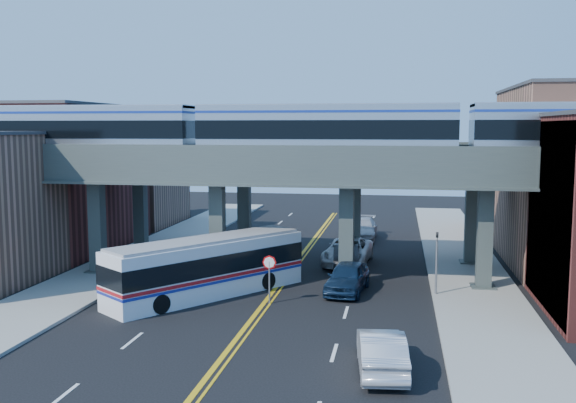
% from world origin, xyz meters
% --- Properties ---
extents(ground, '(120.00, 120.00, 0.00)m').
position_xyz_m(ground, '(0.00, 0.00, 0.00)').
color(ground, black).
rests_on(ground, ground).
extents(sidewalk_west, '(5.00, 70.00, 0.16)m').
position_xyz_m(sidewalk_west, '(-11.50, 10.00, 0.08)').
color(sidewalk_west, gray).
rests_on(sidewalk_west, ground).
extents(sidewalk_east, '(5.00, 70.00, 0.16)m').
position_xyz_m(sidewalk_east, '(11.50, 10.00, 0.08)').
color(sidewalk_east, gray).
rests_on(sidewalk_east, ground).
extents(building_west_b, '(8.00, 14.00, 11.00)m').
position_xyz_m(building_west_b, '(-18.50, 16.00, 5.50)').
color(building_west_b, maroon).
rests_on(building_west_b, ground).
extents(building_west_c, '(8.00, 10.00, 8.00)m').
position_xyz_m(building_west_c, '(-18.50, 29.00, 4.00)').
color(building_west_c, '#A46C55').
rests_on(building_west_c, ground).
extents(building_east_b, '(8.00, 14.00, 12.00)m').
position_xyz_m(building_east_b, '(18.50, 16.00, 6.00)').
color(building_east_b, '#A46C55').
rests_on(building_east_b, ground).
extents(building_east_c, '(8.00, 10.00, 9.00)m').
position_xyz_m(building_east_c, '(18.50, 29.00, 4.50)').
color(building_east_c, maroon).
rests_on(building_east_c, ground).
extents(mural_panel, '(0.10, 9.50, 9.50)m').
position_xyz_m(mural_panel, '(14.55, 4.00, 4.75)').
color(mural_panel, teal).
rests_on(mural_panel, ground).
extents(elevated_viaduct_near, '(52.00, 3.60, 7.40)m').
position_xyz_m(elevated_viaduct_near, '(0.00, 8.00, 6.47)').
color(elevated_viaduct_near, '#404A46').
rests_on(elevated_viaduct_near, ground).
extents(elevated_viaduct_far, '(52.00, 3.60, 7.40)m').
position_xyz_m(elevated_viaduct_far, '(0.00, 15.00, 6.47)').
color(elevated_viaduct_far, '#404A46').
rests_on(elevated_viaduct_far, ground).
extents(transit_train, '(47.01, 2.95, 3.43)m').
position_xyz_m(transit_train, '(2.71, 8.00, 9.26)').
color(transit_train, black).
rests_on(transit_train, elevated_viaduct_near).
extents(stop_sign, '(0.76, 0.09, 2.63)m').
position_xyz_m(stop_sign, '(0.30, 3.00, 1.76)').
color(stop_sign, slate).
rests_on(stop_sign, ground).
extents(traffic_signal, '(0.15, 0.18, 4.10)m').
position_xyz_m(traffic_signal, '(9.20, 6.00, 2.30)').
color(traffic_signal, slate).
rests_on(traffic_signal, ground).
extents(transit_bus, '(9.42, 11.30, 3.12)m').
position_xyz_m(transit_bus, '(-3.43, 3.99, 1.60)').
color(transit_bus, white).
rests_on(transit_bus, ground).
extents(car_lane_a, '(2.61, 5.27, 1.73)m').
position_xyz_m(car_lane_a, '(4.24, 6.09, 0.86)').
color(car_lane_a, '#112540').
rests_on(car_lane_a, ground).
extents(car_lane_b, '(2.05, 4.86, 1.56)m').
position_xyz_m(car_lane_b, '(3.65, 12.30, 0.78)').
color(car_lane_b, '#2F2F31').
rests_on(car_lane_b, ground).
extents(car_lane_c, '(3.39, 6.56, 1.77)m').
position_xyz_m(car_lane_c, '(3.65, 13.79, 0.88)').
color(car_lane_c, silver).
rests_on(car_lane_c, ground).
extents(car_lane_d, '(2.55, 6.12, 1.77)m').
position_xyz_m(car_lane_d, '(4.01, 23.80, 0.88)').
color(car_lane_d, '#B1B1B6').
rests_on(car_lane_d, ground).
extents(car_parked_curb, '(2.25, 5.13, 1.64)m').
position_xyz_m(car_parked_curb, '(6.50, -5.73, 0.82)').
color(car_parked_curb, '#BBBCC1').
rests_on(car_parked_curb, ground).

